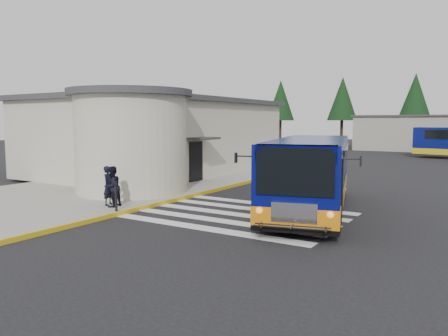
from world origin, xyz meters
The scene contains 9 objects.
ground centered at (0.00, 0.00, 0.00)m, with size 140.00×140.00×0.00m, color black.
sidewalk centered at (-9.00, 4.00, 0.07)m, with size 10.00×34.00×0.15m, color gray.
curb_strip centered at (-4.05, 4.00, 0.08)m, with size 0.12×34.00×0.16m, color gold.
station_building centered at (-10.84, 6.91, 2.57)m, with size 12.70×18.70×4.80m.
crosswalk centered at (-0.50, -0.80, 0.01)m, with size 8.00×5.35×0.01m.
transit_bus centered at (1.65, 1.25, 1.34)m, with size 5.40×10.26×2.81m.
pedestrian_a centered at (-5.33, -2.57, 0.94)m, with size 0.57×0.38×1.58m, color black.
pedestrian_b centered at (-4.95, -2.74, 0.95)m, with size 0.78×0.60×1.60m, color black.
bollard centered at (-4.20, -3.28, 0.71)m, with size 0.09×0.09×1.11m, color black.
Camera 1 is at (7.68, -14.73, 3.50)m, focal length 35.00 mm.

